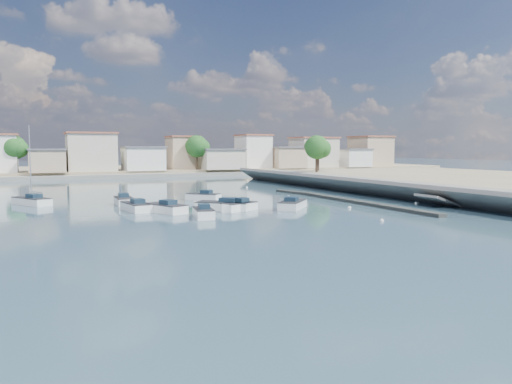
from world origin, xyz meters
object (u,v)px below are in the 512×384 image
Objects in this scene: motorboat_a at (164,208)px; motorboat_d at (238,207)px; motorboat_c at (221,206)px; motorboat_h at (293,205)px; motorboat_b at (203,213)px; motorboat_g at (124,202)px; motorboat_f at (202,197)px; motorboat_e at (135,207)px; sailboat at (30,201)px.

motorboat_a is 1.22× the size of motorboat_d.
motorboat_h is (7.44, -1.88, -0.00)m from motorboat_c.
motorboat_a and motorboat_b have the same top height.
motorboat_c is 7.67m from motorboat_h.
motorboat_g is 18.82m from motorboat_h.
motorboat_d is 0.85× the size of motorboat_g.
motorboat_b is 11.08m from motorboat_h.
motorboat_g is at bearing 107.02° from motorboat_a.
motorboat_b is at bearing -107.47° from motorboat_f.
sailboat is at bearing 133.63° from motorboat_e.
motorboat_e is at bearing -46.37° from sailboat.
motorboat_e is (-4.77, 7.28, 0.00)m from motorboat_b.
motorboat_c is 8.57m from motorboat_e.
motorboat_b is 13.89m from motorboat_g.
motorboat_c and motorboat_d have the same top height.
motorboat_h is at bearing 13.59° from motorboat_b.
motorboat_a is at bearing -126.59° from motorboat_f.
sailboat is (-25.23, 14.84, 0.04)m from motorboat_h.
motorboat_b is at bearing -63.53° from motorboat_a.
motorboat_f is (4.51, 14.33, 0.00)m from motorboat_b.
motorboat_d and motorboat_g have the same top height.
sailboat is at bearing 170.67° from motorboat_f.
motorboat_c is at bearing 53.38° from motorboat_b.
motorboat_c is at bearing -96.82° from motorboat_f.
motorboat_f is at bearing 90.60° from motorboat_d.
motorboat_f is at bearing 53.41° from motorboat_a.
motorboat_e is 11.66m from motorboat_f.
motorboat_d is 11.37m from motorboat_f.
motorboat_b is at bearing -56.75° from motorboat_e.
motorboat_g is 1.03× the size of motorboat_h.
motorboat_g is (-0.15, 5.70, 0.00)m from motorboat_e.
motorboat_f is 19.23m from sailboat.
motorboat_e is 1.03× the size of motorboat_g.
motorboat_a is 1.21× the size of motorboat_b.
motorboat_d is at bearing -49.50° from motorboat_c.
motorboat_a is at bearing -46.17° from sailboat.
motorboat_g is 0.57× the size of sailboat.
motorboat_d is at bearing -89.40° from motorboat_f.
motorboat_d is at bearing -24.66° from motorboat_e.
motorboat_d is (1.30, -1.52, -0.00)m from motorboat_c.
motorboat_h is (10.77, 2.60, 0.00)m from motorboat_b.
motorboat_a is 1.04× the size of motorboat_g.
motorboat_f is 0.80× the size of motorboat_g.
motorboat_g is at bearing -25.06° from sailboat.
motorboat_d is at bearing -15.58° from motorboat_a.
motorboat_f is at bearing 8.12° from motorboat_g.
motorboat_e and motorboat_h have the same top height.
motorboat_h is (6.14, -0.36, 0.00)m from motorboat_d.
sailboat is at bearing 129.66° from motorboat_b.
motorboat_b and motorboat_c have the same top height.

